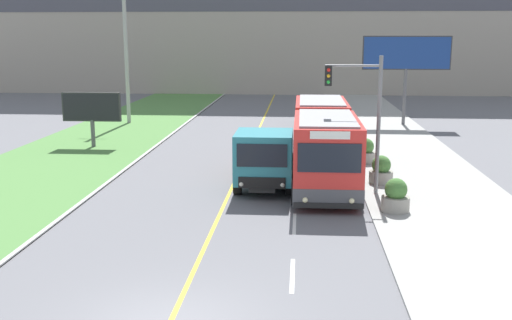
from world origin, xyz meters
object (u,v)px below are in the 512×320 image
at_px(planter_round_third, 365,152).
at_px(city_bus, 323,142).
at_px(traffic_light_mast, 363,107).
at_px(billboard_large, 407,56).
at_px(planter_round_second, 381,171).
at_px(planter_round_near, 396,197).
at_px(billboard_small, 92,109).
at_px(car_distant, 319,116).
at_px(utility_pole_far, 126,43).
at_px(dump_truck, 265,159).

bearing_deg(planter_round_third, city_bus, -128.60).
bearing_deg(city_bus, planter_round_third, 51.40).
relative_size(traffic_light_mast, billboard_large, 0.88).
xyz_separation_m(billboard_large, planter_round_second, (-3.93, -18.10, -4.38)).
bearing_deg(planter_round_near, billboard_small, 141.91).
height_order(billboard_small, planter_round_third, billboard_small).
relative_size(car_distant, utility_pole_far, 0.37).
xyz_separation_m(utility_pole_far, planter_round_near, (16.36, -22.12, -5.25)).
distance_m(city_bus, billboard_large, 18.16).
xyz_separation_m(planter_round_near, planter_round_third, (-0.21, 8.58, 0.01)).
bearing_deg(city_bus, traffic_light_mast, -65.58).
bearing_deg(city_bus, utility_pole_far, 130.29).
distance_m(dump_truck, utility_pole_far, 22.49).
bearing_deg(billboard_small, dump_truck, -40.28).
height_order(city_bus, planter_round_near, city_bus).
bearing_deg(planter_round_near, planter_round_second, 89.73).
distance_m(traffic_light_mast, planter_round_third, 6.73).
xyz_separation_m(car_distant, billboard_small, (-13.47, -9.85, 1.58)).
relative_size(billboard_large, planter_round_second, 5.19).
xyz_separation_m(traffic_light_mast, billboard_large, (5.01, 19.79, 1.39)).
relative_size(utility_pole_far, planter_round_second, 9.42).
distance_m(utility_pole_far, planter_round_third, 21.72).
distance_m(billboard_large, planter_round_near, 23.15).
bearing_deg(billboard_small, billboard_large, 27.24).
bearing_deg(billboard_small, utility_pole_far, 94.01).
height_order(traffic_light_mast, billboard_small, traffic_light_mast).
bearing_deg(billboard_large, billboard_small, -152.76).
bearing_deg(traffic_light_mast, planter_round_second, 57.49).
distance_m(dump_truck, planter_round_third, 7.21).
bearing_deg(utility_pole_far, planter_round_third, -39.97).
bearing_deg(traffic_light_mast, planter_round_near, -67.91).
bearing_deg(planter_round_near, city_bus, 113.37).
height_order(city_bus, car_distant, city_bus).
relative_size(utility_pole_far, billboard_small, 3.37).
relative_size(city_bus, planter_round_near, 10.16).
bearing_deg(planter_round_second, planter_round_third, 93.11).
bearing_deg(city_bus, billboard_large, 68.88).
bearing_deg(city_bus, car_distant, 89.02).
bearing_deg(planter_round_third, planter_round_second, -86.89).
height_order(billboard_large, planter_round_second, billboard_large).
bearing_deg(billboard_large, traffic_light_mast, -104.20).
xyz_separation_m(dump_truck, planter_round_second, (5.03, 1.04, -0.69)).
xyz_separation_m(planter_round_second, planter_round_third, (-0.23, 4.29, 0.01)).
relative_size(traffic_light_mast, planter_round_third, 4.50).
xyz_separation_m(car_distant, planter_round_third, (1.99, -13.55, -0.05)).
height_order(city_bus, planter_round_second, city_bus).
bearing_deg(utility_pole_far, city_bus, -49.71).
distance_m(planter_round_near, planter_round_second, 4.29).
bearing_deg(planter_round_near, planter_round_third, 91.42).
distance_m(car_distant, utility_pole_far, 15.08).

